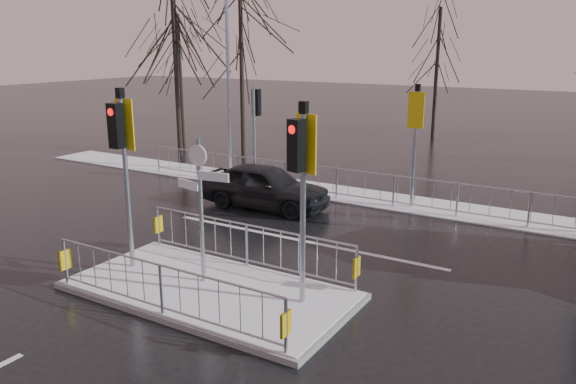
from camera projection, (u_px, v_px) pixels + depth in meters
The scene contains 11 objects.
ground at pixel (209, 293), 11.69m from camera, with size 120.00×120.00×0.00m, color black.
snow_verge at pixel (371, 198), 18.82m from camera, with size 30.00×2.00×0.04m, color white.
lane_markings at pixel (199, 299), 11.42m from camera, with size 8.00×11.38×0.01m.
traffic_island at pixel (209, 276), 11.61m from camera, with size 6.00×3.04×4.15m.
far_kerb_fixtures at pixel (374, 173), 17.99m from camera, with size 18.00×0.65×3.83m.
car_far_lane at pixel (265, 186), 17.63m from camera, with size 1.66×4.14×1.41m, color black.
tree_near_a at pixel (174, 18), 24.47m from camera, with size 4.75×4.75×8.97m.
tree_near_b at pixel (241, 41), 24.71m from camera, with size 4.00×4.00×7.55m.
tree_near_c at pixel (179, 55), 27.95m from camera, with size 3.50×3.50×6.61m.
tree_far_a at pixel (438, 48), 29.69m from camera, with size 3.75×3.75×7.08m.
street_lamp_left at pixel (229, 58), 21.61m from camera, with size 1.25×0.18×8.20m.
Camera 1 is at (6.94, -8.38, 5.04)m, focal length 35.00 mm.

